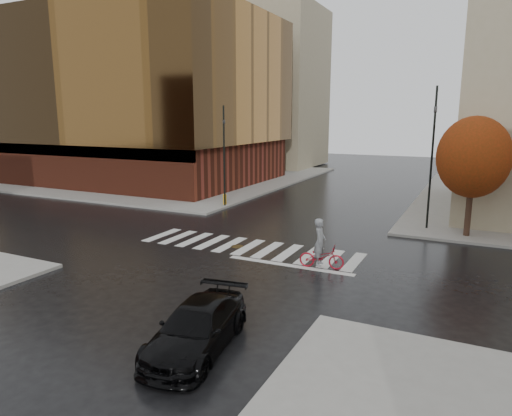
{
  "coord_description": "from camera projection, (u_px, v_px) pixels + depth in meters",
  "views": [
    {
      "loc": [
        10.29,
        -19.61,
        6.64
      ],
      "look_at": [
        0.22,
        0.93,
        2.0
      ],
      "focal_mm": 32.0,
      "sensor_mm": 36.0,
      "label": 1
    }
  ],
  "objects": [
    {
      "name": "ground",
      "position": [
        244.0,
        250.0,
        23.02
      ],
      "size": [
        120.0,
        120.0,
        0.0
      ],
      "primitive_type": "plane",
      "color": "black",
      "rests_on": "ground"
    },
    {
      "name": "sidewalk_nw",
      "position": [
        164.0,
        176.0,
        50.54
      ],
      "size": [
        30.0,
        30.0,
        0.15
      ],
      "primitive_type": "cube",
      "color": "gray",
      "rests_on": "ground"
    },
    {
      "name": "crosswalk",
      "position": [
        248.0,
        247.0,
        23.46
      ],
      "size": [
        12.0,
        3.0,
        0.01
      ],
      "primitive_type": "cube",
      "color": "silver",
      "rests_on": "ground"
    },
    {
      "name": "office_glass",
      "position": [
        135.0,
        99.0,
        46.7
      ],
      "size": [
        27.0,
        19.0,
        16.0
      ],
      "color": "#612617",
      "rests_on": "sidewalk_nw"
    },
    {
      "name": "building_nw_far",
      "position": [
        266.0,
        89.0,
        60.46
      ],
      "size": [
        14.0,
        12.0,
        20.0
      ],
      "primitive_type": "cube",
      "color": "gray",
      "rests_on": "sidewalk_nw"
    },
    {
      "name": "tree_ne_a",
      "position": [
        474.0,
        157.0,
        24.33
      ],
      "size": [
        3.8,
        3.8,
        6.5
      ],
      "color": "black",
      "rests_on": "sidewalk_ne"
    },
    {
      "name": "sedan",
      "position": [
        197.0,
        328.0,
        13.08
      ],
      "size": [
        2.53,
        4.82,
        1.33
      ],
      "primitive_type": "imported",
      "rotation": [
        0.0,
        0.0,
        0.15
      ],
      "color": "black",
      "rests_on": "ground"
    },
    {
      "name": "cyclist",
      "position": [
        321.0,
        251.0,
        20.1
      ],
      "size": [
        2.06,
        0.98,
        2.25
      ],
      "rotation": [
        0.0,
        0.0,
        1.72
      ],
      "color": "maroon",
      "rests_on": "ground"
    },
    {
      "name": "traffic_light_nw",
      "position": [
        224.0,
        150.0,
        32.81
      ],
      "size": [
        0.22,
        0.2,
        7.21
      ],
      "rotation": [
        0.0,
        0.0,
        -1.23
      ],
      "color": "black",
      "rests_on": "sidewalk_nw"
    },
    {
      "name": "traffic_light_ne",
      "position": [
        433.0,
        147.0,
        25.95
      ],
      "size": [
        0.21,
        0.24,
        8.14
      ],
      "rotation": [
        0.0,
        0.0,
        3.38
      ],
      "color": "black",
      "rests_on": "sidewalk_ne"
    },
    {
      "name": "fire_hydrant",
      "position": [
        225.0,
        199.0,
        33.93
      ],
      "size": [
        0.29,
        0.29,
        0.8
      ],
      "color": "#EBAA0D",
      "rests_on": "sidewalk_nw"
    },
    {
      "name": "manhole",
      "position": [
        237.0,
        246.0,
        23.57
      ],
      "size": [
        0.74,
        0.74,
        0.01
      ],
      "primitive_type": "cylinder",
      "rotation": [
        0.0,
        0.0,
        0.17
      ],
      "color": "#4A381A",
      "rests_on": "ground"
    }
  ]
}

